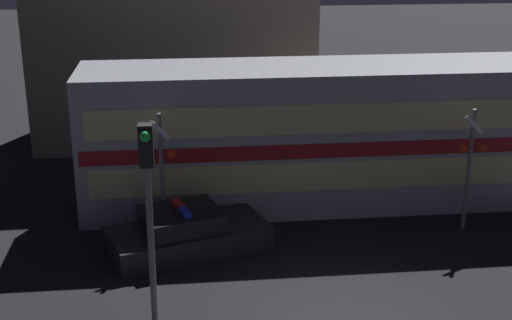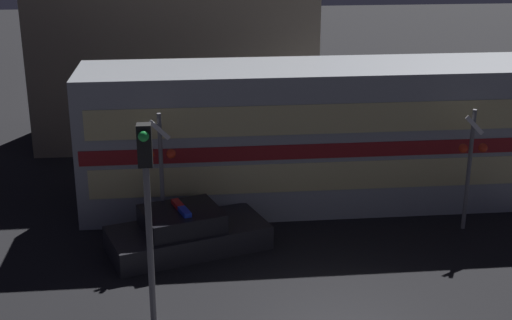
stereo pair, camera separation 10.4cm
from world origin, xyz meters
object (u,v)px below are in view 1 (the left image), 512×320
train (315,135)px  traffic_light_corner (148,191)px  police_car (187,233)px  crossing_signal_near (470,160)px

train → traffic_light_corner: traffic_light_corner is taller
traffic_light_corner → train: bearing=54.2°
police_car → crossing_signal_near: (7.98, 0.47, 1.63)m
police_car → traffic_light_corner: (-0.79, -3.62, 2.67)m
police_car → crossing_signal_near: bearing=-14.7°
police_car → crossing_signal_near: 8.16m
train → police_car: (-4.06, -3.10, -1.70)m
train → crossing_signal_near: 4.73m
train → police_car: train is taller
train → crossing_signal_near: train is taller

